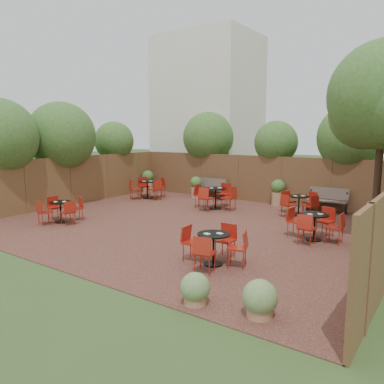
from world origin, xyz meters
The scene contains 12 objects.
ground centered at (0.00, 0.00, 0.00)m, with size 80.00×80.00×0.00m, color #354F23.
courtyard_paving centered at (0.00, 0.00, 0.01)m, with size 12.00×10.00×0.02m, color #381A16.
fence_back centered at (0.00, 5.00, 1.00)m, with size 12.00×0.08×2.00m, color #4D2B1C.
fence_left centered at (-6.00, 0.00, 1.00)m, with size 0.08×10.00×2.00m, color #4D2B1C.
neighbour_building centered at (-4.50, 8.00, 4.00)m, with size 5.00×4.00×8.00m, color silver.
overhang_foliage centered at (-2.08, 2.11, 2.76)m, with size 15.88×10.98×2.77m.
courtyard_tree centered at (5.13, 1.80, 3.81)m, with size 3.02×2.96×5.44m.
park_bench_left centered at (-2.13, 4.62, 0.49)m, with size 1.48×0.51×0.90m.
park_bench_right centered at (3.04, 4.62, 0.49)m, with size 1.47×0.48×0.91m.
bistro_tables centered at (-0.14, 0.99, 0.46)m, with size 9.89×7.65×0.94m.
planters centered at (-0.70, 3.69, 0.58)m, with size 11.86×4.29×1.08m.
low_shrubs centered at (4.59, -3.38, 0.31)m, with size 2.83×4.16×0.63m.
Camera 1 is at (6.96, -9.79, 2.99)m, focal length 35.55 mm.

